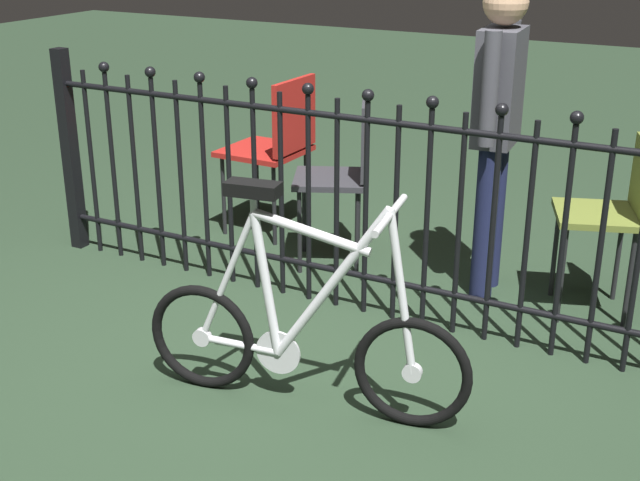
% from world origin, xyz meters
% --- Properties ---
extents(ground_plane, '(20.00, 20.00, 0.00)m').
position_xyz_m(ground_plane, '(0.00, 0.00, 0.00)').
color(ground_plane, '#253725').
extents(iron_fence, '(3.52, 0.07, 1.12)m').
position_xyz_m(iron_fence, '(-0.04, 0.74, 0.57)').
color(iron_fence, black).
rests_on(iron_fence, ground).
extents(bicycle, '(1.28, 0.40, 0.89)m').
position_xyz_m(bicycle, '(0.21, -0.11, 0.31)').
color(bicycle, black).
rests_on(bicycle, ground).
extents(chair_charcoal, '(0.50, 0.50, 0.89)m').
position_xyz_m(chair_charcoal, '(-0.29, 1.23, 0.54)').
color(chair_charcoal, black).
rests_on(chair_charcoal, ground).
extents(chair_olive, '(0.48, 0.48, 0.84)m').
position_xyz_m(chair_olive, '(1.07, 1.28, 0.53)').
color(chair_olive, black).
rests_on(chair_olive, ground).
extents(chair_red, '(0.45, 0.45, 0.92)m').
position_xyz_m(chair_red, '(-0.84, 1.46, 0.57)').
color(chair_red, black).
rests_on(chair_red, ground).
extents(person_visitor, '(0.21, 0.47, 1.51)m').
position_xyz_m(person_visitor, '(0.50, 1.25, 0.89)').
color(person_visitor, '#191E3F').
rests_on(person_visitor, ground).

